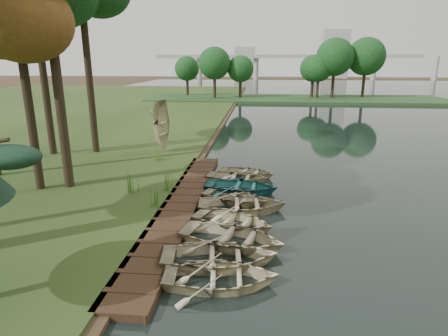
# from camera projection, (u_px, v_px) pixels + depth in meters

# --- Properties ---
(ground) EXTENTS (300.00, 300.00, 0.00)m
(ground) POSITION_uv_depth(u_px,v_px,m) (215.00, 209.00, 17.19)
(ground) COLOR #3D2F1D
(boardwalk) EXTENTS (1.60, 16.00, 0.30)m
(boardwalk) POSITION_uv_depth(u_px,v_px,m) (181.00, 205.00, 17.30)
(boardwalk) COLOR #342214
(boardwalk) RESTS_ON ground
(peninsula) EXTENTS (50.00, 14.00, 0.45)m
(peninsula) POSITION_uv_depth(u_px,v_px,m) (296.00, 99.00, 64.22)
(peninsula) COLOR #23431D
(peninsula) RESTS_ON ground
(far_trees) EXTENTS (45.60, 5.60, 8.80)m
(far_trees) POSITION_uv_depth(u_px,v_px,m) (278.00, 62.00, 62.81)
(far_trees) COLOR black
(far_trees) RESTS_ON peninsula
(bridge) EXTENTS (95.90, 4.00, 8.60)m
(bridge) POSITION_uv_depth(u_px,v_px,m) (292.00, 59.00, 128.89)
(bridge) COLOR #A5A5A0
(bridge) RESTS_ON ground
(building_a) EXTENTS (10.00, 8.00, 18.00)m
(building_a) POSITION_uv_depth(u_px,v_px,m) (334.00, 54.00, 145.84)
(building_a) COLOR #A5A5A0
(building_a) RESTS_ON ground
(building_b) EXTENTS (8.00, 8.00, 12.00)m
(building_b) POSITION_uv_depth(u_px,v_px,m) (245.00, 62.00, 154.70)
(building_b) COLOR #A5A5A0
(building_b) RESTS_ON ground
(rowboat_0) EXTENTS (3.72, 2.80, 0.73)m
(rowboat_0) POSITION_uv_depth(u_px,v_px,m) (220.00, 274.00, 11.17)
(rowboat_0) COLOR #C2B68C
(rowboat_0) RESTS_ON water
(rowboat_1) EXTENTS (4.16, 3.20, 0.80)m
(rowboat_1) POSITION_uv_depth(u_px,v_px,m) (219.00, 254.00, 12.27)
(rowboat_1) COLOR #C2B68C
(rowboat_1) RESTS_ON water
(rowboat_2) EXTENTS (4.58, 3.81, 0.82)m
(rowboat_2) POSITION_uv_depth(u_px,v_px,m) (231.00, 235.00, 13.57)
(rowboat_2) COLOR #C2B68C
(rowboat_2) RESTS_ON water
(rowboat_3) EXTENTS (4.04, 3.47, 0.70)m
(rowboat_3) POSITION_uv_depth(u_px,v_px,m) (233.00, 219.00, 15.10)
(rowboat_3) COLOR #C2B68C
(rowboat_3) RESTS_ON water
(rowboat_4) EXTENTS (4.26, 3.25, 0.83)m
(rowboat_4) POSITION_uv_depth(u_px,v_px,m) (242.00, 203.00, 16.70)
(rowboat_4) COLOR #C2B68C
(rowboat_4) RESTS_ON water
(rowboat_5) EXTENTS (3.90, 3.37, 0.68)m
(rowboat_5) POSITION_uv_depth(u_px,v_px,m) (235.00, 196.00, 17.79)
(rowboat_5) COLOR #C2B68C
(rowboat_5) RESTS_ON water
(rowboat_6) EXTENTS (3.99, 3.02, 0.78)m
(rowboat_6) POSITION_uv_depth(u_px,v_px,m) (241.00, 185.00, 19.13)
(rowboat_6) COLOR #2B7979
(rowboat_6) RESTS_ON water
(rowboat_7) EXTENTS (3.76, 2.92, 0.72)m
(rowboat_7) POSITION_uv_depth(u_px,v_px,m) (237.00, 176.00, 20.78)
(rowboat_7) COLOR #C2B68C
(rowboat_7) RESTS_ON water
(rowboat_8) EXTENTS (3.69, 3.04, 0.67)m
(rowboat_8) POSITION_uv_depth(u_px,v_px,m) (247.00, 171.00, 21.79)
(rowboat_8) COLOR #C2B68C
(rowboat_8) RESTS_ON water
(stored_rowboat) EXTENTS (4.16, 3.37, 0.76)m
(stored_rowboat) POSITION_uv_depth(u_px,v_px,m) (163.00, 146.00, 26.67)
(stored_rowboat) COLOR #C2B68C
(stored_rowboat) RESTS_ON bank
(tree_2) EXTENTS (4.09, 4.09, 10.39)m
(tree_2) POSITION_uv_depth(u_px,v_px,m) (15.00, 8.00, 16.72)
(tree_2) COLOR black
(tree_2) RESTS_ON bank
(reeds_0) EXTENTS (0.60, 0.60, 1.04)m
(reeds_0) POSITION_uv_depth(u_px,v_px,m) (156.00, 195.00, 16.62)
(reeds_0) COLOR #3F661E
(reeds_0) RESTS_ON bank
(reeds_1) EXTENTS (0.60, 0.60, 1.08)m
(reeds_1) POSITION_uv_depth(u_px,v_px,m) (167.00, 180.00, 18.66)
(reeds_1) COLOR #3F661E
(reeds_1) RESTS_ON bank
(reeds_2) EXTENTS (0.60, 0.60, 0.98)m
(reeds_2) POSITION_uv_depth(u_px,v_px,m) (132.00, 183.00, 18.34)
(reeds_2) COLOR #3F661E
(reeds_2) RESTS_ON bank
(reeds_3) EXTENTS (0.60, 0.60, 0.86)m
(reeds_3) POSITION_uv_depth(u_px,v_px,m) (157.00, 154.00, 24.32)
(reeds_3) COLOR #3F661E
(reeds_3) RESTS_ON bank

